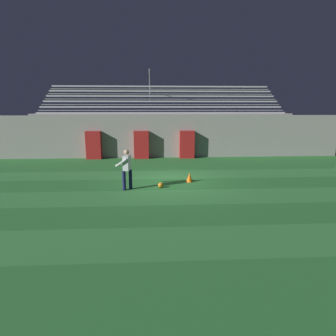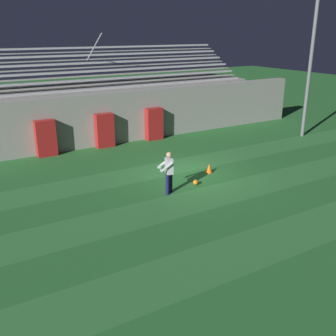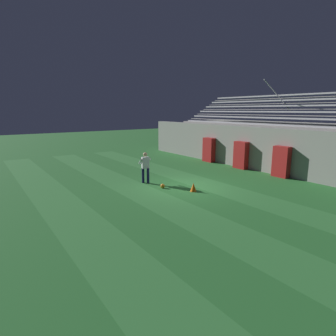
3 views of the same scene
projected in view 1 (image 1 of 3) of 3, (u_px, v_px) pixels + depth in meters
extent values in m
plane|color=#286B2D|center=(170.00, 181.00, 12.94)|extent=(80.00, 80.00, 0.00)
cube|color=#337A38|center=(184.00, 242.00, 7.08)|extent=(28.00, 1.81, 0.01)
cube|color=#337A38|center=(174.00, 197.00, 10.63)|extent=(28.00, 1.81, 0.01)
cube|color=#337A38|center=(168.00, 174.00, 14.17)|extent=(28.00, 1.81, 0.01)
cube|color=#999691|center=(164.00, 136.00, 18.99)|extent=(24.00, 0.60, 2.80)
cube|color=#B21E1E|center=(141.00, 145.00, 18.47)|extent=(0.97, 0.44, 1.81)
cube|color=#B21E1E|center=(187.00, 144.00, 18.64)|extent=(0.97, 0.44, 1.81)
cube|color=#B21E1E|center=(94.00, 145.00, 18.30)|extent=(0.97, 0.44, 1.81)
cube|color=#999691|center=(162.00, 132.00, 21.61)|extent=(18.00, 4.60, 2.90)
cube|color=#B7B7BC|center=(163.00, 113.00, 19.39)|extent=(17.10, 0.36, 0.10)
cube|color=#999691|center=(164.00, 116.00, 19.24)|extent=(17.10, 0.60, 0.04)
cube|color=#B7B7BC|center=(163.00, 107.00, 19.99)|extent=(17.10, 0.36, 0.10)
cube|color=#999691|center=(163.00, 110.00, 19.84)|extent=(17.10, 0.60, 0.04)
cube|color=#B7B7BC|center=(163.00, 101.00, 20.59)|extent=(17.10, 0.36, 0.10)
cube|color=#999691|center=(163.00, 105.00, 20.44)|extent=(17.10, 0.60, 0.04)
cube|color=#B7B7BC|center=(162.00, 96.00, 21.18)|extent=(17.10, 0.36, 0.10)
cube|color=#999691|center=(162.00, 99.00, 21.04)|extent=(17.10, 0.60, 0.04)
cube|color=#B7B7BC|center=(162.00, 91.00, 21.78)|extent=(17.10, 0.36, 0.10)
cube|color=#999691|center=(162.00, 94.00, 21.64)|extent=(17.10, 0.60, 0.04)
cube|color=#B7B7BC|center=(162.00, 87.00, 22.38)|extent=(17.10, 0.36, 0.10)
cube|color=#999691|center=(162.00, 89.00, 22.24)|extent=(17.10, 0.60, 0.04)
cylinder|color=#B7B7BC|center=(150.00, 87.00, 20.41)|extent=(0.06, 3.33, 2.05)
cylinder|color=#19194C|center=(124.00, 180.00, 11.43)|extent=(0.17, 0.17, 0.82)
cylinder|color=#19194C|center=(131.00, 179.00, 11.60)|extent=(0.17, 0.17, 0.82)
cube|color=silver|center=(127.00, 163.00, 11.36)|extent=(0.33, 0.43, 0.60)
sphere|color=tan|center=(126.00, 152.00, 11.27)|extent=(0.22, 0.22, 0.22)
cylinder|color=silver|center=(121.00, 163.00, 11.15)|extent=(0.49, 0.20, 0.37)
cylinder|color=silver|center=(125.00, 160.00, 11.61)|extent=(0.49, 0.20, 0.37)
cube|color=silver|center=(117.00, 165.00, 11.25)|extent=(0.13, 0.13, 0.08)
cube|color=silver|center=(121.00, 164.00, 11.63)|extent=(0.13, 0.13, 0.08)
sphere|color=orange|center=(161.00, 185.00, 11.83)|extent=(0.22, 0.22, 0.22)
cone|color=orange|center=(189.00, 177.00, 12.75)|extent=(0.30, 0.30, 0.42)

